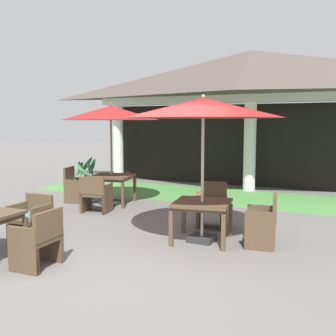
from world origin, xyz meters
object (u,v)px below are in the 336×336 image
patio_chair_mid_left_east (263,223)px  patio_chair_mid_left_north (212,207)px  patio_chair_near_foreground_west (76,187)px  potted_palm_left_edge (86,186)px  patio_chair_near_foreground_south (96,195)px  patio_chair_mid_right_north (32,219)px  patio_umbrella_mid_left (203,109)px  patio_chair_mid_right_east (38,240)px  terracotta_urn (198,201)px  patio_table_near_foreground (112,179)px  patio_table_mid_left (202,207)px  patio_umbrella_near_foreground (111,114)px

patio_chair_mid_left_east → patio_chair_mid_left_north: (-1.20, 0.87, -0.01)m
patio_chair_near_foreground_west → patio_chair_mid_left_east: (5.29, -1.74, -0.01)m
patio_chair_mid_left_east → potted_palm_left_edge: size_ratio=0.72×
patio_chair_near_foreground_south → patio_chair_mid_right_north: patio_chair_near_foreground_south is taller
patio_umbrella_mid_left → patio_chair_mid_left_north: 2.20m
patio_chair_mid_right_east → potted_palm_left_edge: bearing=25.6°
patio_chair_near_foreground_west → patio_chair_mid_left_east: patio_chair_near_foreground_west is taller
patio_chair_near_foreground_west → patio_chair_mid_right_north: bearing=14.0°
patio_chair_mid_left_north → terracotta_urn: (-0.89, 1.55, -0.21)m
patio_table_near_foreground → patio_chair_near_foreground_south: bearing=-78.6°
patio_chair_mid_left_north → patio_chair_near_foreground_west: bearing=-21.0°
patio_chair_mid_left_north → patio_chair_mid_right_north: 3.46m
patio_table_near_foreground → patio_chair_near_foreground_south: (0.20, -1.00, -0.24)m
patio_chair_near_foreground_west → patio_chair_mid_right_north: 3.50m
patio_table_mid_left → patio_chair_mid_left_east: bearing=9.0°
patio_chair_near_foreground_south → patio_chair_mid_left_east: patio_chair_mid_left_east is taller
patio_table_mid_left → potted_palm_left_edge: bearing=155.2°
patio_umbrella_near_foreground → patio_chair_near_foreground_west: 2.16m
patio_chair_near_foreground_south → patio_chair_mid_right_north: size_ratio=1.07×
patio_umbrella_mid_left → terracotta_urn: bearing=112.2°
patio_chair_mid_left_east → patio_chair_mid_right_north: bearing=101.5°
patio_table_near_foreground → potted_palm_left_edge: size_ratio=0.95×
patio_chair_mid_left_north → patio_chair_mid_right_north: size_ratio=1.11×
patio_chair_near_foreground_south → potted_palm_left_edge: (-0.78, 0.66, 0.05)m
patio_umbrella_mid_left → patio_chair_mid_left_east: 2.19m
patio_chair_mid_right_north → patio_umbrella_mid_left: bearing=-158.0°
patio_umbrella_mid_left → patio_chair_near_foreground_south: bearing=160.0°
patio_chair_mid_right_east → potted_palm_left_edge: (-2.13, 3.99, 0.06)m
patio_umbrella_near_foreground → terracotta_urn: (2.20, 0.48, -2.14)m
patio_umbrella_mid_left → patio_chair_mid_right_north: (-2.75, -1.26, -1.93)m
patio_chair_near_foreground_south → patio_table_mid_left: 3.26m
patio_umbrella_near_foreground → patio_chair_mid_left_east: size_ratio=2.90×
patio_umbrella_near_foreground → patio_chair_mid_right_north: size_ratio=3.20×
patio_chair_mid_left_east → patio_umbrella_near_foreground: bearing=56.6°
patio_table_near_foreground → patio_umbrella_mid_left: (3.25, -2.11, 1.67)m
patio_chair_mid_right_east → potted_palm_left_edge: 4.52m
patio_chair_near_foreground_west → patio_chair_mid_right_east: (2.55, -4.12, -0.01)m
patio_umbrella_near_foreground → patio_chair_mid_right_north: (0.50, -3.36, -1.93)m
patio_chair_mid_left_north → patio_chair_mid_right_north: (-2.59, -2.30, 0.00)m
patio_umbrella_mid_left → patio_chair_mid_right_east: 3.39m
patio_table_near_foreground → patio_chair_mid_right_east: bearing=-70.3°
patio_chair_mid_left_north → patio_chair_mid_right_east: bearing=55.7°
terracotta_urn → patio_chair_near_foreground_south: bearing=-143.6°
patio_table_near_foreground → patio_umbrella_mid_left: 4.22m
patio_chair_mid_right_north → potted_palm_left_edge: (-1.08, 3.03, 0.07)m
patio_chair_mid_right_east → patio_chair_near_foreground_west: bearing=29.2°
patio_chair_near_foreground_west → potted_palm_left_edge: (0.42, -0.13, 0.05)m
patio_chair_mid_right_north → patio_chair_mid_right_east: bearing=135.1°
patio_chair_near_foreground_west → patio_chair_mid_left_east: size_ratio=1.05×
patio_chair_near_foreground_south → patio_umbrella_near_foreground: bearing=90.0°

